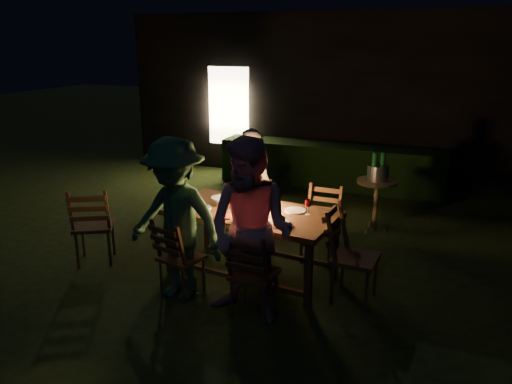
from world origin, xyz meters
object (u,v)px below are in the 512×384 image
at_px(chair_near_right, 254,288).
at_px(side_table, 377,186).
at_px(bottle_bucket_a, 374,170).
at_px(dining_table, 251,217).
at_px(chair_far_right, 319,238).
at_px(chair_far_left, 250,225).
at_px(person_house_side, 252,188).
at_px(chair_end, 352,272).
at_px(ice_bucket, 378,173).
at_px(bottle_table, 232,196).
at_px(lantern, 257,197).
at_px(bottle_bucket_b, 382,169).
at_px(person_opp_left, 176,220).
at_px(chair_near_left, 181,270).
at_px(chair_spare, 95,238).
at_px(person_opp_right, 251,232).

bearing_deg(chair_near_right, side_table, 76.43).
bearing_deg(bottle_bucket_a, side_table, 38.66).
bearing_deg(dining_table, chair_far_right, 54.55).
distance_m(chair_far_left, person_house_side, 0.52).
xyz_separation_m(chair_end, ice_bucket, (-0.10, 2.13, 0.55)).
relative_size(dining_table, bottle_table, 7.30).
bearing_deg(bottle_bucket_a, lantern, -118.04).
distance_m(chair_end, person_house_side, 1.93).
distance_m(lantern, bottle_bucket_a, 2.16).
xyz_separation_m(dining_table, chair_near_right, (0.36, -0.82, -0.44)).
bearing_deg(bottle_bucket_b, ice_bucket, -141.34).
xyz_separation_m(chair_far_left, ice_bucket, (1.48, 1.17, 0.59)).
distance_m(chair_far_left, bottle_bucket_b, 2.05).
relative_size(person_opp_left, lantern, 5.02).
distance_m(chair_far_left, lantern, 1.11).
distance_m(chair_near_left, lantern, 1.18).
xyz_separation_m(chair_far_left, chair_spare, (-1.59, -1.21, 0.03)).
xyz_separation_m(side_table, ice_bucket, (-0.00, 0.00, 0.20)).
distance_m(chair_near_right, lantern, 1.14).
distance_m(person_opp_right, person_opp_left, 0.90).
distance_m(chair_near_left, chair_far_left, 1.54).
height_order(chair_far_right, side_table, chair_far_right).
xyz_separation_m(person_opp_right, side_table, (0.77, 2.86, -0.24)).
relative_size(chair_far_right, lantern, 2.78).
bearing_deg(chair_end, person_house_side, -118.94).
bearing_deg(lantern, bottle_table, -177.23).
relative_size(chair_near_left, side_table, 1.21).
xyz_separation_m(chair_near_left, bottle_table, (0.29, 0.74, 0.67)).
bearing_deg(person_opp_right, person_house_side, 118.76).
distance_m(chair_near_left, chair_far_right, 1.84).
xyz_separation_m(dining_table, side_table, (1.12, 1.99, -0.05)).
bearing_deg(bottle_table, chair_near_right, -54.34).
distance_m(bottle_table, side_table, 2.41).
height_order(dining_table, chair_spare, chair_spare).
distance_m(chair_near_left, bottle_table, 1.04).
relative_size(chair_spare, lantern, 2.98).
relative_size(chair_spare, person_house_side, 0.65).
bearing_deg(chair_near_left, person_house_side, 97.76).
distance_m(ice_bucket, bottle_bucket_a, 0.08).
height_order(chair_end, bottle_bucket_a, bottle_bucket_a).
distance_m(chair_near_left, bottle_bucket_a, 3.18).
bearing_deg(chair_end, bottle_bucket_a, -172.11).
bearing_deg(bottle_bucket_b, chair_near_left, -121.95).
height_order(chair_spare, bottle_table, bottle_table).
xyz_separation_m(chair_near_left, chair_end, (1.76, 0.57, 0.04)).
distance_m(person_opp_left, lantern, 1.01).
height_order(chair_near_left, person_opp_left, person_opp_left).
distance_m(chair_near_right, chair_far_right, 1.54).
bearing_deg(person_house_side, chair_end, 153.93).
height_order(chair_near_left, person_opp_right, person_opp_right).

